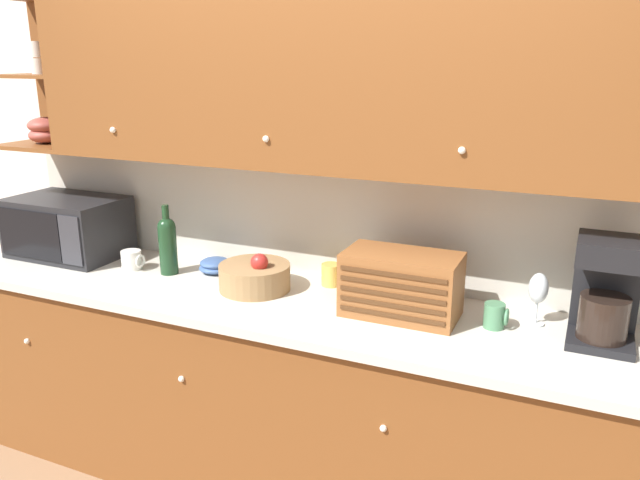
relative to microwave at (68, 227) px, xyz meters
name	(u,v)px	position (x,y,z in m)	size (l,w,h in m)	color
ground_plane	(338,453)	(1.40, 0.24, -1.09)	(24.00, 24.00, 0.00)	#896647
wall_back	(343,200)	(1.40, 0.27, 0.21)	(5.88, 0.06, 2.60)	white
counter_unit	(311,402)	(1.40, -0.08, -0.62)	(3.50, 0.67, 0.94)	brown
backsplash_panel	(340,222)	(1.40, 0.23, 0.12)	(3.48, 0.01, 0.54)	beige
upper_cabinets	(365,78)	(1.56, 0.07, 0.75)	(3.48, 0.37, 0.73)	brown
microwave	(68,227)	(0.00, 0.00, 0.00)	(0.56, 0.37, 0.30)	black
mug_blue_second	(132,260)	(0.44, -0.05, -0.10)	(0.11, 0.09, 0.09)	silver
wine_bottle	(168,243)	(0.64, -0.02, 0.00)	(0.08, 0.08, 0.33)	#19381E
bowl_stack_on_counter	(215,265)	(0.83, 0.07, -0.12)	(0.15, 0.15, 0.07)	#3D5B93
fruit_basket	(255,276)	(1.11, -0.05, -0.09)	(0.31, 0.31, 0.18)	#937047
mug_patterned_third	(332,275)	(1.40, 0.14, -0.10)	(0.10, 0.09, 0.10)	gold
bread_box	(401,284)	(1.78, -0.06, -0.02)	(0.45, 0.25, 0.25)	brown
mug	(495,316)	(2.13, -0.03, -0.10)	(0.09, 0.08, 0.10)	#4C845B
wine_glass	(538,290)	(2.27, 0.06, -0.01)	(0.07, 0.07, 0.20)	silver
coffee_maker	(606,291)	(2.50, 0.00, 0.04)	(0.22, 0.23, 0.39)	black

